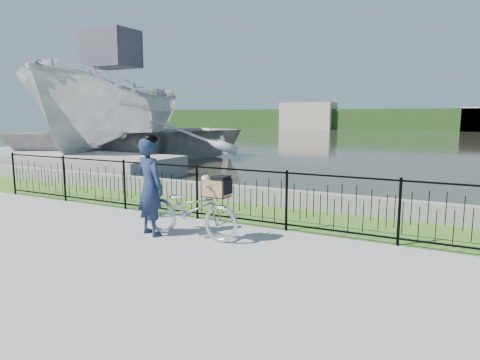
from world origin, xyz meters
The scene contains 12 objects.
ground centered at (0.00, 0.00, 0.00)m, with size 120.00×120.00×0.00m, color gray.
grass_strip centered at (0.00, 2.60, 0.00)m, with size 60.00×2.00×0.01m, color #416B21.
water centered at (0.00, 33.00, 0.00)m, with size 120.00×120.00×0.00m, color #29291F.
quay_wall centered at (0.00, 3.60, 0.20)m, with size 60.00×0.30×0.40m, color gray.
fence centered at (0.00, 1.60, 0.58)m, with size 14.00×0.06×1.15m, color black, non-canonical shape.
far_treeline centered at (0.00, 60.00, 1.50)m, with size 120.00×6.00×3.00m, color #23431A.
far_building_left centered at (-18.00, 58.00, 2.00)m, with size 8.00×4.00×4.00m, color #AB9D89.
dock centered at (-10.00, 5.50, 0.35)m, with size 10.00×3.00×0.70m, color gray.
bicycle_rig centered at (-0.33, 0.40, 0.52)m, with size 1.93×0.67×1.17m.
cyclist centered at (-1.07, 0.20, 0.91)m, with size 0.74×0.60×1.84m.
boat_near centered at (-10.22, 8.81, 2.11)m, with size 6.40×11.07×5.82m.
boat_far centered at (-10.40, 9.83, 1.14)m, with size 11.87×13.35×2.29m.
Camera 1 is at (3.90, -5.73, 2.17)m, focal length 32.00 mm.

